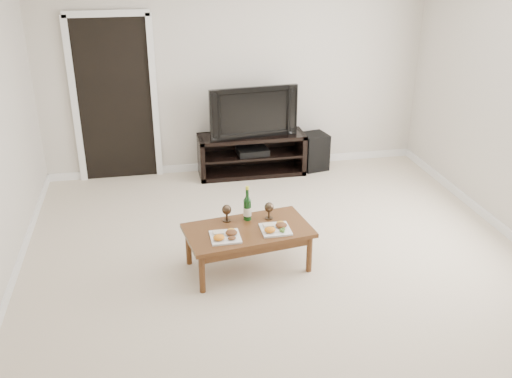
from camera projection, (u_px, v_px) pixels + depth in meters
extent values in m
plane|color=beige|center=(285.00, 274.00, 5.40)|extent=(5.50, 5.50, 0.00)
cube|color=beige|center=(236.00, 73.00, 7.35)|extent=(5.00, 0.04, 2.60)
cube|color=black|center=(115.00, 101.00, 7.16)|extent=(0.90, 0.02, 2.05)
cube|color=black|center=(252.00, 154.00, 7.55)|extent=(1.40, 0.45, 0.55)
imported|color=black|center=(251.00, 110.00, 7.30)|extent=(1.15, 0.25, 0.66)
cube|color=black|center=(252.00, 151.00, 7.52)|extent=(0.42, 0.33, 0.08)
cube|color=black|center=(314.00, 151.00, 7.74)|extent=(0.39, 0.39, 0.49)
cube|color=#552B17|center=(248.00, 248.00, 5.42)|extent=(1.24, 0.80, 0.42)
cube|color=white|center=(225.00, 235.00, 5.16)|extent=(0.27, 0.27, 0.07)
cube|color=white|center=(275.00, 227.00, 5.29)|extent=(0.27, 0.27, 0.07)
cylinder|color=#0E3311|center=(247.00, 203.00, 5.44)|extent=(0.07, 0.07, 0.35)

